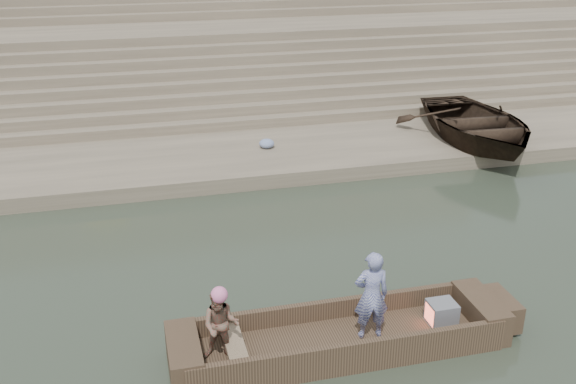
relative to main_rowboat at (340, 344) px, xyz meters
name	(u,v)px	position (x,y,z in m)	size (l,w,h in m)	color
ground	(389,307)	(1.29, 0.99, -0.11)	(120.00, 120.00, 0.00)	#2C3629
lower_landing	(285,154)	(1.29, 8.99, 0.09)	(32.00, 4.00, 0.40)	gray
mid_landing	(238,62)	(1.29, 16.49, 1.29)	(32.00, 3.00, 2.80)	gray
upper_landing	(211,7)	(1.29, 23.49, 2.49)	(32.00, 3.00, 5.20)	gray
ghat_steps	(230,44)	(1.29, 18.18, 1.69)	(32.00, 11.00, 5.20)	gray
main_rowboat	(340,344)	(0.00, 0.00, 0.00)	(5.00, 1.30, 0.22)	brown
rowboat_trim	(352,332)	(0.21, -0.01, 0.20)	(6.04, 2.63, 1.88)	brown
standing_man	(371,295)	(0.49, -0.06, 0.89)	(0.57, 0.37, 1.56)	navy
rowing_man	(221,325)	(-1.96, -0.02, 0.71)	(0.59, 0.46, 1.21)	#256F53
television	(441,313)	(1.80, 0.00, 0.31)	(0.46, 0.42, 0.40)	slate
beached_rowboat	(477,123)	(6.97, 8.21, 0.84)	(3.78, 5.29, 1.10)	#2D2116
cloth_bundles	(333,138)	(2.81, 9.13, 0.42)	(21.21, 1.46, 0.26)	#3F5999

